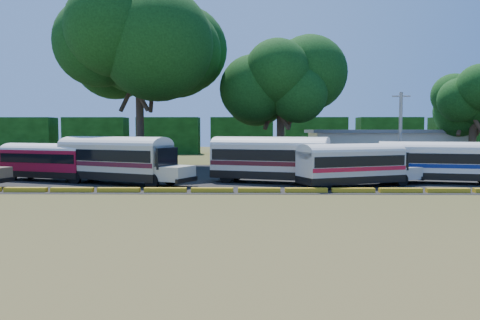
{
  "coord_description": "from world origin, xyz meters",
  "views": [
    {
      "loc": [
        0.64,
        -28.67,
        4.02
      ],
      "look_at": [
        0.22,
        6.0,
        1.75
      ],
      "focal_mm": 35.0,
      "sensor_mm": 36.0,
      "label": 1
    }
  ],
  "objects_px": {
    "bus_cream_west": "(117,157)",
    "tree_west": "(139,41)",
    "bus_white_red": "(354,163)",
    "bus_red": "(49,159)"
  },
  "relations": [
    {
      "from": "tree_west",
      "to": "bus_red",
      "type": "bearing_deg",
      "value": -111.38
    },
    {
      "from": "bus_cream_west",
      "to": "bus_white_red",
      "type": "relative_size",
      "value": 1.14
    },
    {
      "from": "bus_white_red",
      "to": "bus_red",
      "type": "bearing_deg",
      "value": 148.97
    },
    {
      "from": "bus_cream_west",
      "to": "bus_white_red",
      "type": "bearing_deg",
      "value": 19.08
    },
    {
      "from": "bus_cream_west",
      "to": "bus_white_red",
      "type": "height_order",
      "value": "bus_cream_west"
    },
    {
      "from": "bus_cream_west",
      "to": "tree_west",
      "type": "xyz_separation_m",
      "value": [
        -1.37,
        13.61,
        10.97
      ]
    },
    {
      "from": "bus_red",
      "to": "bus_white_red",
      "type": "height_order",
      "value": "bus_white_red"
    },
    {
      "from": "bus_cream_west",
      "to": "tree_west",
      "type": "bearing_deg",
      "value": 120.2
    },
    {
      "from": "bus_cream_west",
      "to": "tree_west",
      "type": "relative_size",
      "value": 0.59
    },
    {
      "from": "tree_west",
      "to": "bus_white_red",
      "type": "bearing_deg",
      "value": -39.64
    }
  ]
}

